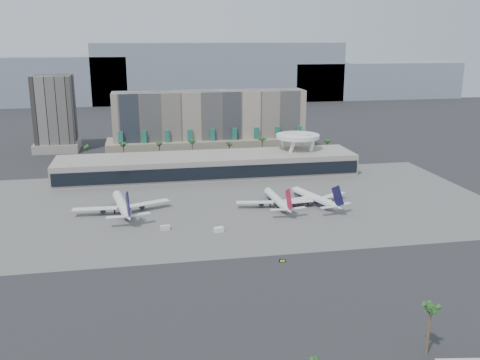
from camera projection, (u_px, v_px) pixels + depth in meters
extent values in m
plane|color=#232326|center=(244.00, 247.00, 203.78)|extent=(900.00, 900.00, 0.00)
cube|color=#5B5B59|center=(222.00, 204.00, 255.96)|extent=(260.00, 130.00, 0.06)
cube|color=gray|center=(12.00, 81.00, 610.74)|extent=(260.00, 60.00, 55.00)
cube|color=gray|center=(219.00, 72.00, 651.26)|extent=(300.00, 60.00, 70.00)
cube|color=gray|center=(372.00, 80.00, 689.92)|extent=(220.00, 60.00, 45.00)
cube|color=tan|center=(210.00, 122.00, 366.13)|extent=(130.00, 22.00, 42.00)
cube|color=#9D9275|center=(211.00, 145.00, 368.41)|extent=(140.00, 30.00, 10.00)
cube|color=#206E57|center=(121.00, 145.00, 347.25)|extent=(3.00, 2.00, 18.00)
cube|color=#206E57|center=(144.00, 145.00, 349.91)|extent=(3.00, 2.00, 18.00)
cube|color=#206E57|center=(168.00, 144.00, 352.56)|extent=(3.00, 2.00, 18.00)
cube|color=#206E57|center=(190.00, 143.00, 355.22)|extent=(3.00, 2.00, 18.00)
cube|color=#206E57|center=(213.00, 142.00, 357.87)|extent=(3.00, 2.00, 18.00)
cube|color=#206E57|center=(235.00, 141.00, 360.53)|extent=(3.00, 2.00, 18.00)
cube|color=#206E57|center=(256.00, 141.00, 363.18)|extent=(3.00, 2.00, 18.00)
cube|color=#206E57|center=(278.00, 140.00, 365.84)|extent=(3.00, 2.00, 18.00)
cube|color=#206E57|center=(299.00, 139.00, 368.49)|extent=(3.00, 2.00, 18.00)
cube|color=black|center=(55.00, 113.00, 369.96)|extent=(26.00, 26.00, 52.00)
cube|color=#AEA398|center=(58.00, 146.00, 375.97)|extent=(30.00, 30.00, 6.00)
cube|color=#AEA398|center=(208.00, 165.00, 306.59)|extent=(170.00, 32.00, 12.00)
cube|color=black|center=(212.00, 173.00, 291.35)|extent=(168.00, 0.60, 7.00)
cube|color=black|center=(208.00, 153.00, 304.70)|extent=(170.00, 12.00, 2.50)
cylinder|color=white|center=(304.00, 149.00, 327.88)|extent=(6.98, 6.99, 21.89)
cylinder|color=white|center=(284.00, 149.00, 325.63)|extent=(6.98, 6.99, 21.89)
cylinder|color=white|center=(290.00, 154.00, 313.55)|extent=(6.98, 6.99, 21.89)
cylinder|color=white|center=(311.00, 153.00, 315.80)|extent=(6.98, 6.99, 21.89)
cylinder|color=white|center=(298.00, 136.00, 318.37)|extent=(26.00, 26.00, 2.20)
cylinder|color=white|center=(298.00, 134.00, 318.03)|extent=(16.00, 16.00, 1.20)
cylinder|color=brown|center=(87.00, 157.00, 327.42)|extent=(0.70, 0.70, 12.00)
sphere|color=#244B1E|center=(87.00, 148.00, 325.93)|extent=(2.80, 2.80, 2.80)
cylinder|color=brown|center=(124.00, 156.00, 331.31)|extent=(0.70, 0.70, 12.00)
sphere|color=#244B1E|center=(123.00, 147.00, 329.82)|extent=(2.80, 2.80, 2.80)
cylinder|color=brown|center=(160.00, 154.00, 335.20)|extent=(0.70, 0.70, 12.00)
sphere|color=#244B1E|center=(159.00, 145.00, 333.71)|extent=(2.80, 2.80, 2.80)
cylinder|color=brown|center=(193.00, 153.00, 338.92)|extent=(0.70, 0.70, 12.00)
sphere|color=#244B1E|center=(193.00, 144.00, 337.43)|extent=(2.80, 2.80, 2.80)
cylinder|color=brown|center=(229.00, 152.00, 342.99)|extent=(0.70, 0.70, 12.00)
sphere|color=#244B1E|center=(229.00, 143.00, 341.50)|extent=(2.80, 2.80, 2.80)
cylinder|color=brown|center=(262.00, 150.00, 346.89)|extent=(0.70, 0.70, 12.00)
sphere|color=#244B1E|center=(262.00, 142.00, 345.40)|extent=(2.80, 2.80, 2.80)
cylinder|color=brown|center=(295.00, 149.00, 350.78)|extent=(0.70, 0.70, 12.00)
sphere|color=#244B1E|center=(295.00, 141.00, 349.29)|extent=(2.80, 2.80, 2.80)
cylinder|color=brown|center=(328.00, 148.00, 354.85)|extent=(0.70, 0.70, 12.00)
sphere|color=#244B1E|center=(328.00, 139.00, 353.36)|extent=(2.80, 2.80, 2.80)
cylinder|color=white|center=(122.00, 204.00, 243.34)|extent=(9.27, 30.12, 4.37)
cylinder|color=#110F34|center=(122.00, 204.00, 243.38)|extent=(9.09, 29.51, 4.28)
cone|color=white|center=(117.00, 194.00, 258.83)|extent=(5.13, 5.58, 4.37)
cone|color=white|center=(128.00, 216.00, 225.79)|extent=(5.95, 10.42, 4.37)
cube|color=white|center=(95.00, 209.00, 238.53)|extent=(19.83, 5.19, 0.38)
cube|color=white|center=(148.00, 203.00, 246.52)|extent=(19.89, 11.30, 0.38)
cylinder|color=black|center=(102.00, 210.00, 240.40)|extent=(3.10, 4.71, 2.40)
cylinder|color=black|center=(141.00, 206.00, 246.21)|extent=(3.10, 4.71, 2.40)
cube|color=#110F34|center=(128.00, 204.00, 222.82)|extent=(2.19, 9.87, 11.50)
cube|color=white|center=(117.00, 217.00, 223.02)|extent=(8.80, 2.65, 0.27)
cube|color=white|center=(140.00, 214.00, 226.29)|extent=(9.06, 4.93, 0.27)
cylinder|color=black|center=(119.00, 203.00, 254.68)|extent=(0.55, 0.55, 1.75)
cylinder|color=black|center=(115.00, 212.00, 241.99)|extent=(0.76, 0.76, 1.75)
cylinder|color=black|center=(130.00, 210.00, 244.31)|extent=(0.76, 0.76, 1.75)
cylinder|color=white|center=(276.00, 199.00, 252.29)|extent=(5.33, 26.45, 3.85)
cylinder|color=#110F34|center=(276.00, 199.00, 252.33)|extent=(5.22, 25.92, 3.78)
cone|color=white|center=(267.00, 190.00, 266.41)|extent=(4.09, 4.54, 3.85)
cone|color=white|center=(287.00, 209.00, 236.29)|extent=(4.34, 8.87, 3.85)
cube|color=white|center=(255.00, 202.00, 249.10)|extent=(17.72, 6.45, 0.34)
cube|color=white|center=(298.00, 199.00, 253.98)|extent=(17.74, 8.27, 0.34)
cylinder|color=black|center=(260.00, 203.00, 250.47)|extent=(2.33, 3.97, 2.12)
cylinder|color=black|center=(292.00, 201.00, 254.02)|extent=(2.33, 3.97, 2.12)
cube|color=maroon|center=(289.00, 199.00, 233.63)|extent=(0.98, 8.76, 10.14)
cube|color=white|center=(279.00, 210.00, 234.27)|extent=(7.85, 2.75, 0.24)
cube|color=white|center=(298.00, 208.00, 236.26)|extent=(7.97, 3.58, 0.24)
cylinder|color=black|center=(270.00, 198.00, 262.60)|extent=(0.48, 0.48, 1.54)
cylinder|color=black|center=(270.00, 205.00, 251.38)|extent=(0.67, 0.67, 1.54)
cylinder|color=black|center=(283.00, 204.00, 252.80)|extent=(0.67, 0.67, 1.54)
cylinder|color=white|center=(312.00, 197.00, 255.05)|extent=(12.13, 26.36, 3.89)
cylinder|color=#110F34|center=(312.00, 197.00, 255.08)|extent=(11.89, 25.83, 3.81)
cone|color=white|center=(294.00, 189.00, 267.86)|extent=(5.08, 5.38, 3.89)
cone|color=white|center=(335.00, 206.00, 240.52)|extent=(6.47, 9.53, 3.89)
cube|color=white|center=(295.00, 202.00, 249.35)|extent=(17.82, 5.87, 0.34)
cube|color=white|center=(331.00, 196.00, 259.40)|extent=(17.03, 12.24, 0.34)
cylinder|color=black|center=(299.00, 203.00, 251.39)|extent=(3.26, 4.36, 2.14)
cylinder|color=black|center=(326.00, 198.00, 258.70)|extent=(3.26, 4.36, 2.14)
cube|color=#110F34|center=(338.00, 196.00, 237.97)|extent=(3.27, 8.52, 10.23)
cube|color=white|center=(329.00, 207.00, 237.52)|extent=(8.03, 3.53, 0.24)
cube|color=white|center=(344.00, 204.00, 241.63)|extent=(7.91, 5.39, 0.24)
cylinder|color=black|center=(299.00, 197.00, 264.47)|extent=(0.49, 0.49, 1.55)
cylinder|color=black|center=(308.00, 204.00, 253.48)|extent=(0.68, 0.68, 1.55)
cylinder|color=black|center=(318.00, 202.00, 256.40)|extent=(0.68, 0.68, 1.55)
cube|color=silver|center=(165.00, 228.00, 221.51)|extent=(4.06, 2.11, 1.95)
cube|color=white|center=(219.00, 230.00, 219.35)|extent=(4.24, 3.07, 1.96)
cube|color=black|center=(282.00, 261.00, 190.28)|extent=(2.33, 0.52, 1.05)
cube|color=yellow|center=(282.00, 261.00, 190.10)|extent=(1.68, 0.20, 0.63)
cylinder|color=black|center=(280.00, 261.00, 190.18)|extent=(0.13, 0.13, 0.63)
cylinder|color=black|center=(285.00, 261.00, 190.48)|extent=(0.13, 0.13, 0.63)
cylinder|color=brown|center=(429.00, 331.00, 133.79)|extent=(0.70, 0.70, 13.10)
sphere|color=#244B1E|center=(431.00, 308.00, 132.16)|extent=(2.80, 2.80, 2.80)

